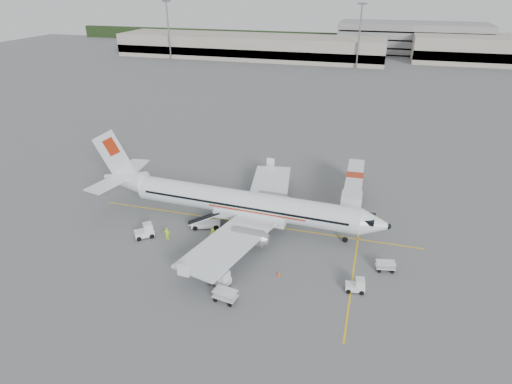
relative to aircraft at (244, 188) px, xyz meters
The scene contains 25 objects.
ground 5.55m from the aircraft, 25.91° to the left, with size 360.00×360.00×0.00m, color #56595B.
stripe_lead 5.54m from the aircraft, 25.91° to the left, with size 44.00×0.20×0.01m, color yellow.
stripe_cross 17.57m from the aircraft, 26.94° to the right, with size 0.20×20.00×0.01m, color yellow.
terminal_west 136.17m from the aircraft, 106.69° to the left, with size 110.00×22.00×9.00m, color gray, non-canonical shape.
parking_garage 162.51m from the aircraft, 80.83° to the left, with size 62.00×24.00×14.00m, color slate, non-canonical shape.
treeline 175.45m from the aircraft, 89.71° to the left, with size 300.00×3.00×6.00m, color black, non-canonical shape.
mast_west 137.23m from the aircraft, 120.27° to the left, with size 3.20×1.20×22.00m, color slate, non-canonical shape.
mast_center 118.71m from the aircraft, 87.15° to the left, with size 3.20×1.20×22.00m, color slate, non-canonical shape.
aircraft is the anchor object (origin of this frame).
jet_bridge 17.47m from the aircraft, 39.15° to the left, with size 3.06×16.30×4.28m, color silver, non-canonical shape.
belt_loader 6.58m from the aircraft, 155.91° to the right, with size 5.06×1.90×2.74m, color silver, non-canonical shape.
tug_fore 18.76m from the aircraft, 32.77° to the right, with size 2.00×1.15×1.55m, color silver, non-canonical shape.
tug_mid 13.52m from the aircraft, 84.76° to the right, with size 2.31×1.32×1.79m, color silver, non-canonical shape.
tug_aft 13.84m from the aircraft, 149.89° to the right, with size 2.38×1.36×1.84m, color silver, non-canonical shape.
cart_loaded_a 7.42m from the aircraft, 102.30° to the right, with size 2.34×1.39×1.22m, color silver, non-canonical shape.
cart_loaded_b 10.83m from the aircraft, 102.17° to the right, with size 2.16×1.27×1.12m, color silver, non-canonical shape.
cart_empty_a 16.05m from the aircraft, 79.92° to the right, with size 2.40×1.42×1.25m, color silver, non-canonical shape.
cart_empty_b 19.64m from the aircraft, 16.05° to the right, with size 2.09×1.24×1.09m, color silver, non-canonical shape.
cone_nose 19.03m from the aircraft, 11.98° to the right, with size 0.34×0.34×0.56m, color #E34F11.
cone_port 19.46m from the aircraft, 86.33° to the left, with size 0.43×0.43×0.70m, color #E34F11.
cone_stbd 12.94m from the aircraft, 53.96° to the right, with size 0.36×0.36×0.59m, color #E34F11.
crew_a 7.08m from the aircraft, 109.47° to the right, with size 0.69×0.46×1.91m, color #C9EE1F.
crew_b 7.27m from the aircraft, 117.34° to the right, with size 0.86×0.67×1.76m, color #C9EE1F.
crew_c 10.27m from the aircraft, 98.39° to the right, with size 1.24×0.71×1.92m, color #C9EE1F.
crew_d 11.35m from the aircraft, 143.08° to the right, with size 0.96×0.40×1.63m, color #C9EE1F.
Camera 1 is at (14.27, -47.49, 29.47)m, focal length 30.00 mm.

